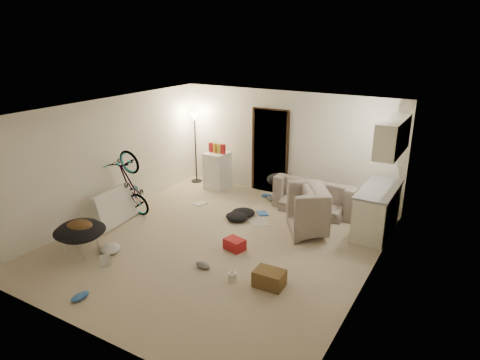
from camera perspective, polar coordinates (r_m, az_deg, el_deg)
The scene contains 38 objects.
floor at distance 8.16m, azimuth -2.94°, elevation -8.42°, with size 5.50×6.00×0.02m, color #BFAF93.
ceiling at distance 7.34m, azimuth -3.28°, elevation 9.29°, with size 5.50×6.00×0.02m, color white.
wall_back at distance 10.20m, azimuth 6.22°, elevation 4.78°, with size 5.50×0.02×2.50m, color white.
wall_front at distance 5.61m, azimuth -20.40°, elevation -8.82°, with size 5.50×0.02×2.50m, color white.
wall_left at distance 9.40m, azimuth -17.34°, elevation 2.76°, with size 0.02×6.00×2.50m, color white.
wall_right at distance 6.65m, azimuth 17.27°, elevation -3.98°, with size 0.02×6.00×2.50m, color white.
doorway at distance 10.39m, azimuth 4.07°, elevation 3.79°, with size 0.85×0.10×2.04m, color black.
door_trim at distance 10.36m, azimuth 4.00°, elevation 3.76°, with size 0.97×0.04×2.10m, color black.
floor_lamp at distance 11.06m, azimuth -6.02°, elevation 6.22°, with size 0.28×0.28×1.81m.
kitchen_counter at distance 8.83m, azimuth 17.79°, elevation -3.93°, with size 0.60×1.50×0.88m, color white.
counter_top at distance 8.67m, azimuth 18.10°, elevation -1.12°, with size 0.64×1.54×0.04m, color gray.
kitchen_uppers at distance 8.36m, azimuth 19.70°, elevation 5.49°, with size 0.38×1.40×0.65m, color white.
sofa at distance 9.64m, azimuth 10.25°, elevation -2.42°, with size 1.85×0.72×0.54m, color #3E473F.
armchair at distance 8.59m, azimuth 11.23°, elevation -4.69°, with size 1.06×0.93×0.69m, color #3E473F.
bicycle at distance 9.44m, azimuth -14.26°, elevation -2.32°, with size 0.53×1.53×0.80m, color black.
book_asset at distance 7.71m, azimuth -18.06°, elevation -11.04°, with size 0.17×0.24×0.02m, color #A8191D.
mini_fridge at distance 10.80m, azimuth -3.07°, elevation 1.31°, with size 0.54×0.54×0.91m, color white.
snack_box_0 at distance 10.74m, azimuth -3.88°, elevation 4.21°, with size 0.10×0.07×0.30m, color #A8191D.
snack_box_1 at distance 10.68m, azimuth -3.34°, elevation 4.13°, with size 0.10×0.07×0.30m, color #BE7817.
snack_box_2 at distance 10.61m, azimuth -2.80°, elevation 4.05°, with size 0.10×0.07×0.30m, color yellow.
snack_box_3 at distance 10.55m, azimuth -2.25°, elevation 3.96°, with size 0.10×0.07×0.30m, color #A8191D.
saucer_chair at distance 8.10m, azimuth -20.52°, elevation -6.91°, with size 0.89×0.89×0.63m.
hoodie at distance 7.96m, azimuth -20.61°, elevation -5.82°, with size 0.48×0.40×0.22m, color #51361C.
sofa_drape at distance 9.88m, azimuth 5.19°, elevation 0.03°, with size 0.56×0.46×0.28m, color black.
tv_box at distance 9.16m, azimuth -16.25°, elevation -3.43°, with size 0.13×1.11×0.73m, color silver.
drink_case_a at distance 6.84m, azimuth 3.93°, elevation -12.95°, with size 0.47×0.33×0.27m, color brown.
drink_case_b at distance 7.87m, azimuth -0.72°, elevation -8.56°, with size 0.35×0.26×0.21m, color #A8191D.
juicer at distance 6.96m, azimuth -1.02°, elevation -12.74°, with size 0.15×0.15×0.21m.
newspaper at distance 9.02m, azimuth 2.40°, elevation -5.51°, with size 0.38×0.49×0.01m, color #BAB7AB.
book_blue at distance 9.37m, azimuth 3.02°, elevation -4.47°, with size 0.20×0.27×0.03m, color #3366B8.
book_white at distance 9.91m, azimuth -5.32°, elevation -3.17°, with size 0.20×0.27×0.02m, color silver.
shoe_0 at distance 10.28m, azimuth 3.54°, elevation -2.08°, with size 0.25×0.10×0.09m, color #3366B8.
shoe_1 at distance 10.11m, azimuth 3.98°, elevation -2.45°, with size 0.26×0.11×0.10m, color slate.
shoe_2 at distance 6.98m, azimuth -20.55°, elevation -14.34°, with size 0.30×0.12×0.11m, color #3366B8.
shoe_3 at distance 7.35m, azimuth -4.95°, elevation -11.24°, with size 0.30×0.12×0.11m, color slate.
clothes_lump_a at distance 9.03m, azimuth -0.41°, elevation -4.93°, with size 0.50×0.42×0.16m, color black.
clothes_lump_b at distance 9.24m, azimuth 0.43°, elevation -4.35°, with size 0.51×0.44×0.15m, color black.
clothes_lump_c at distance 8.15m, azimuth -16.87°, elevation -8.74°, with size 0.41×0.35×0.13m, color silver.
Camera 1 is at (4.00, -6.03, 3.77)m, focal length 32.00 mm.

